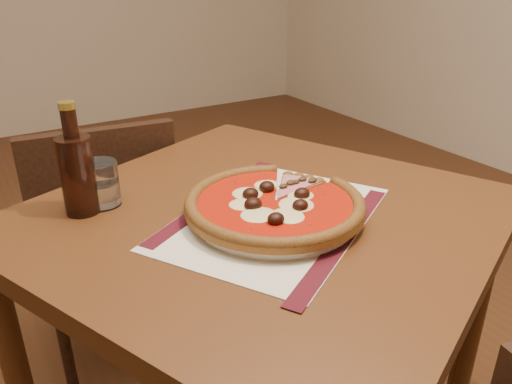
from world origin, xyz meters
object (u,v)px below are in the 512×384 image
at_px(table, 261,256).
at_px(chair_far, 106,235).
at_px(pizza, 275,203).
at_px(bottle, 77,171).
at_px(plate, 275,212).
at_px(water_glass, 100,184).

bearing_deg(table, chair_far, 104.99).
height_order(chair_far, pizza, pizza).
bearing_deg(bottle, plate, -35.62).
distance_m(chair_far, bottle, 0.57).
height_order(pizza, bottle, bottle).
bearing_deg(table, bottle, 149.30).
bearing_deg(plate, water_glass, 138.58).
xyz_separation_m(table, chair_far, (-0.16, 0.59, -0.19)).
height_order(water_glass, bottle, bottle).
distance_m(plate, bottle, 0.36).
distance_m(pizza, water_glass, 0.33).
relative_size(chair_far, water_glass, 9.35).
xyz_separation_m(table, plate, (0.00, -0.04, 0.11)).
relative_size(pizza, water_glass, 3.77).
bearing_deg(pizza, water_glass, 138.51).
height_order(pizza, water_glass, water_glass).
relative_size(water_glass, bottle, 0.41).
bearing_deg(chair_far, table, 111.31).
xyz_separation_m(pizza, water_glass, (-0.25, 0.22, 0.01)).
height_order(table, pizza, pizza).
relative_size(table, pizza, 3.23).
bearing_deg(table, plate, -84.23).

